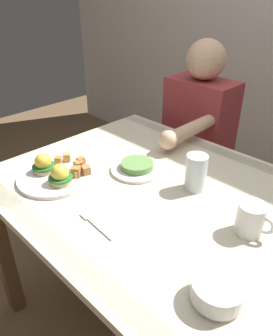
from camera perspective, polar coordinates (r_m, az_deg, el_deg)
The scene contains 9 objects.
ground_plane at distance 1.64m, azimuth 3.70°, elevation -26.10°, with size 6.00×6.00×0.00m, color brown.
dining_table at distance 1.17m, azimuth 4.72°, elevation -8.57°, with size 1.20×0.90×0.74m.
eggs_benedict_plate at distance 1.20m, azimuth -14.13°, elevation -0.92°, with size 0.27×0.27×0.09m.
fruit_bowl at distance 0.78m, azimuth 14.14°, elevation -20.52°, with size 0.12×0.12×0.05m.
coffee_mug at distance 0.96m, azimuth 19.73°, elevation -8.41°, with size 0.11×0.08×0.09m.
fork at distance 0.97m, azimuth -7.38°, elevation -9.81°, with size 0.16×0.03×0.00m.
water_glass_near at distance 1.11m, azimuth 10.48°, elevation -1.06°, with size 0.07×0.07×0.13m.
side_plate at distance 1.22m, azimuth 0.09°, elevation 0.13°, with size 0.20×0.20×0.04m.
diner_person at distance 1.73m, azimuth 10.36°, elevation 5.30°, with size 0.34×0.54×1.14m.
Camera 1 is at (0.57, -0.71, 1.36)m, focal length 34.33 mm.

